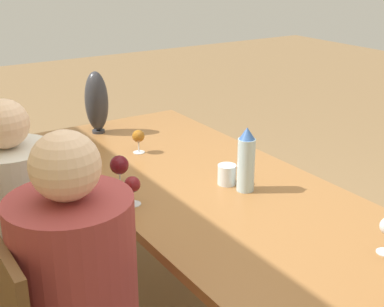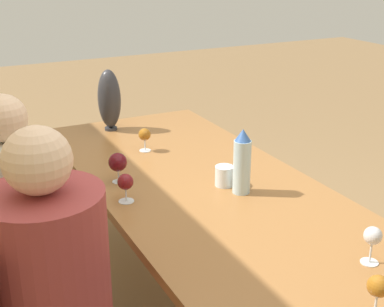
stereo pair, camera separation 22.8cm
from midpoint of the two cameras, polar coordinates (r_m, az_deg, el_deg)
name	(u,v)px [view 2 (the right image)]	position (r m, az deg, el deg)	size (l,w,h in m)	color
dining_table	(217,208)	(2.30, 5.51, -5.86)	(2.40, 0.92, 0.74)	#936033
water_bottle	(242,162)	(2.23, 8.29, -0.98)	(0.07, 0.07, 0.28)	#ADCCD6
water_tumbler	(224,176)	(2.33, 6.28, -2.44)	(0.08, 0.08, 0.09)	silver
vase	(109,99)	(3.02, -6.68, 5.74)	(0.13, 0.13, 0.35)	#2D2D33
wine_glass_0	(145,135)	(2.70, -2.67, 1.93)	(0.06, 0.06, 0.12)	silver
wine_glass_1	(378,288)	(1.62, 23.22, -13.17)	(0.07, 0.07, 0.14)	silver
wine_glass_2	(118,163)	(2.34, -5.17, -1.02)	(0.08, 0.08, 0.14)	silver
wine_glass_3	(373,237)	(1.87, 22.12, -8.35)	(0.06, 0.06, 0.13)	silver
wine_glass_4	(125,183)	(2.15, -4.11, -3.18)	(0.07, 0.07, 0.12)	silver
chair_far	(2,249)	(2.41, -17.07, -9.75)	(0.44, 0.44, 0.95)	brown
person_near	(58,301)	(1.78, -10.48, -15.29)	(0.37, 0.37, 1.24)	#2D2D38
person_far	(20,219)	(2.36, -15.27, -6.86)	(0.35, 0.35, 1.18)	#2D2D38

